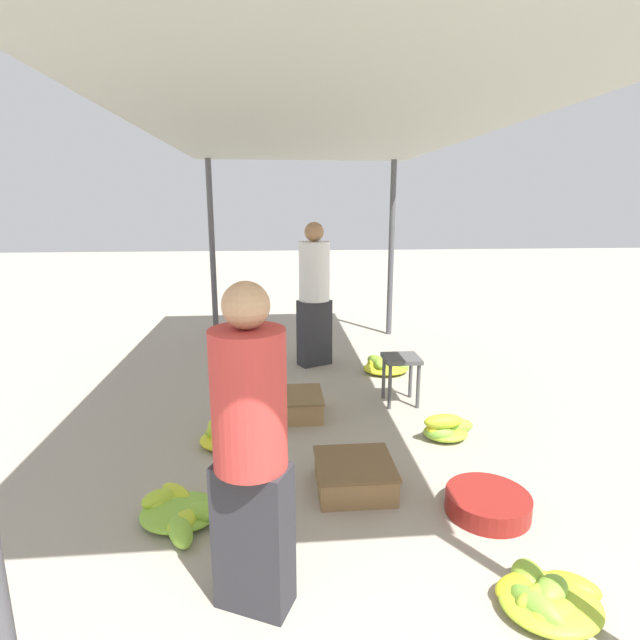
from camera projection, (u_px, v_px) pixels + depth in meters
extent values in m
cylinder|color=#4C4C51|center=(212.00, 251.00, 6.97)|extent=(0.08, 0.08, 2.50)
cylinder|color=#4C4C51|center=(391.00, 250.00, 7.19)|extent=(0.08, 0.08, 2.50)
cube|color=#9EA399|center=(321.00, 125.00, 4.02)|extent=(2.95, 6.12, 0.04)
cube|color=#2D2D33|center=(254.00, 536.00, 2.35)|extent=(0.40, 0.32, 0.73)
cylinder|color=#BF3833|center=(249.00, 400.00, 2.19)|extent=(0.44, 0.44, 0.64)
sphere|color=tan|center=(246.00, 305.00, 2.10)|extent=(0.21, 0.21, 0.21)
cube|color=#4C4C4C|center=(401.00, 358.00, 4.77)|extent=(0.34, 0.34, 0.04)
cylinder|color=#4C4C4C|center=(390.00, 387.00, 4.68)|extent=(0.04, 0.04, 0.43)
cylinder|color=#4C4C4C|center=(418.00, 386.00, 4.70)|extent=(0.04, 0.04, 0.43)
cylinder|color=#4C4C4C|center=(384.00, 377.00, 4.95)|extent=(0.04, 0.04, 0.43)
cylinder|color=#4C4C4C|center=(411.00, 377.00, 4.97)|extent=(0.04, 0.04, 0.43)
cylinder|color=maroon|center=(488.00, 503.00, 3.12)|extent=(0.52, 0.52, 0.13)
ellipsoid|color=#A4C62F|center=(163.00, 501.00, 3.14)|extent=(0.23, 0.27, 0.13)
ellipsoid|color=#81B835|center=(180.00, 531.00, 2.86)|extent=(0.24, 0.33, 0.13)
ellipsoid|color=#BED02A|center=(176.00, 492.00, 3.22)|extent=(0.26, 0.26, 0.09)
ellipsoid|color=#A5C62F|center=(174.00, 503.00, 3.15)|extent=(0.29, 0.33, 0.09)
ellipsoid|color=#B5CD2C|center=(183.00, 522.00, 2.92)|extent=(0.23, 0.26, 0.10)
ellipsoid|color=#A5C62F|center=(157.00, 498.00, 3.12)|extent=(0.23, 0.23, 0.10)
ellipsoid|color=#83B935|center=(208.00, 511.00, 3.00)|extent=(0.31, 0.22, 0.10)
ellipsoid|color=#80B735|center=(180.00, 512.00, 3.06)|extent=(0.49, 0.43, 0.10)
ellipsoid|color=#A5C62F|center=(221.00, 431.00, 4.01)|extent=(0.29, 0.33, 0.12)
ellipsoid|color=#8DBD33|center=(231.00, 417.00, 4.03)|extent=(0.18, 0.24, 0.14)
ellipsoid|color=yellow|center=(227.00, 441.00, 3.93)|extent=(0.20, 0.24, 0.12)
ellipsoid|color=#BBCF2B|center=(222.00, 425.00, 4.08)|extent=(0.26, 0.20, 0.12)
ellipsoid|color=#B9CE2B|center=(218.00, 428.00, 4.01)|extent=(0.25, 0.28, 0.11)
ellipsoid|color=#9EC430|center=(224.00, 434.00, 3.96)|extent=(0.33, 0.16, 0.11)
ellipsoid|color=#AECA2D|center=(218.00, 427.00, 4.06)|extent=(0.24, 0.33, 0.11)
ellipsoid|color=yellow|center=(229.00, 439.00, 4.01)|extent=(0.46, 0.40, 0.10)
ellipsoid|color=#7DB636|center=(552.00, 589.00, 2.37)|extent=(0.25, 0.23, 0.10)
ellipsoid|color=#7BB536|center=(536.00, 607.00, 2.31)|extent=(0.25, 0.31, 0.14)
ellipsoid|color=#CDD627|center=(573.00, 586.00, 2.46)|extent=(0.29, 0.26, 0.11)
ellipsoid|color=#A4C62F|center=(539.00, 597.00, 2.36)|extent=(0.29, 0.18, 0.13)
ellipsoid|color=#A7C72E|center=(554.00, 613.00, 2.28)|extent=(0.26, 0.18, 0.11)
ellipsoid|color=yellow|center=(520.00, 587.00, 2.45)|extent=(0.31, 0.23, 0.11)
ellipsoid|color=#8BBC33|center=(528.00, 576.00, 2.51)|extent=(0.21, 0.25, 0.13)
ellipsoid|color=#AAC82E|center=(550.00, 603.00, 2.36)|extent=(0.48, 0.42, 0.10)
ellipsoid|color=#76B437|center=(440.00, 433.00, 4.06)|extent=(0.26, 0.19, 0.12)
ellipsoid|color=yellow|center=(440.00, 426.00, 4.11)|extent=(0.33, 0.29, 0.11)
ellipsoid|color=#85BA34|center=(455.00, 427.00, 4.15)|extent=(0.34, 0.20, 0.13)
ellipsoid|color=#B9CE2B|center=(443.00, 421.00, 4.04)|extent=(0.33, 0.16, 0.12)
ellipsoid|color=#9EC330|center=(445.00, 432.00, 4.13)|extent=(0.36, 0.32, 0.10)
ellipsoid|color=#8ABB33|center=(377.00, 362.00, 5.78)|extent=(0.28, 0.35, 0.14)
ellipsoid|color=#89BB34|center=(381.00, 363.00, 5.68)|extent=(0.21, 0.31, 0.10)
ellipsoid|color=#7DB636|center=(400.00, 367.00, 5.72)|extent=(0.24, 0.20, 0.14)
ellipsoid|color=#AAC82E|center=(381.00, 363.00, 5.90)|extent=(0.25, 0.19, 0.12)
ellipsoid|color=#CDD627|center=(373.00, 364.00, 5.84)|extent=(0.17, 0.23, 0.15)
ellipsoid|color=yellow|center=(385.00, 368.00, 5.74)|extent=(0.51, 0.45, 0.10)
cube|color=olive|center=(355.00, 477.00, 3.38)|extent=(0.50, 0.50, 0.18)
cube|color=brown|center=(355.00, 463.00, 3.36)|extent=(0.52, 0.52, 0.02)
cube|color=#9E7A4C|center=(294.00, 406.00, 4.57)|extent=(0.51, 0.51, 0.19)
cube|color=brown|center=(294.00, 395.00, 4.54)|extent=(0.53, 0.53, 0.02)
cube|color=#2D2D33|center=(314.00, 333.00, 5.97)|extent=(0.43, 0.35, 0.79)
cylinder|color=white|center=(314.00, 271.00, 5.80)|extent=(0.48, 0.48, 0.69)
sphere|color=#9E704C|center=(314.00, 232.00, 5.70)|extent=(0.22, 0.22, 0.22)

